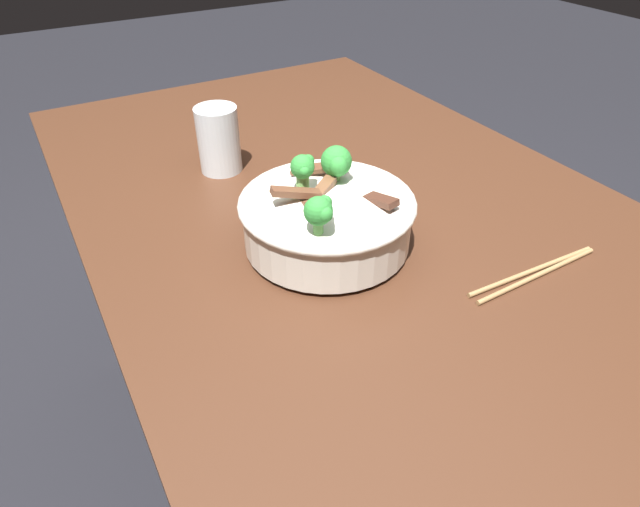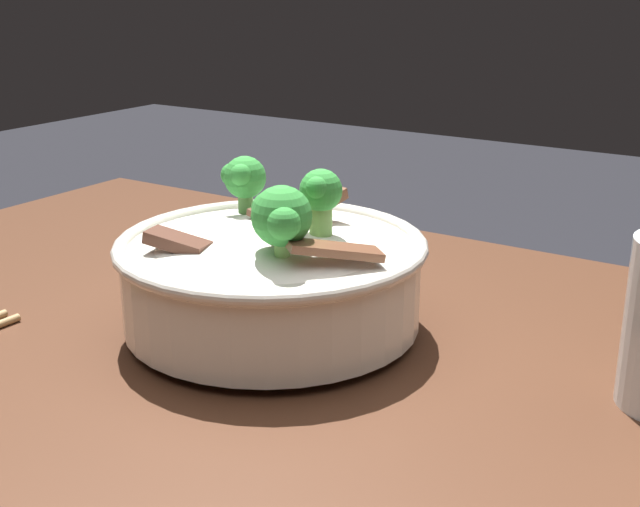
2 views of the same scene
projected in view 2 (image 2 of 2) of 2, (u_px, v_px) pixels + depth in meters
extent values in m
cube|color=#472819|center=(350.00, 448.00, 0.58)|extent=(1.33, 0.87, 0.04)
cube|color=#472819|center=(140.00, 456.00, 1.30)|extent=(0.06, 0.06, 0.76)
cylinder|color=silver|center=(273.00, 326.00, 0.72)|extent=(0.10, 0.10, 0.01)
cylinder|color=silver|center=(272.00, 283.00, 0.71)|extent=(0.25, 0.25, 0.07)
torus|color=silver|center=(271.00, 244.00, 0.70)|extent=(0.26, 0.26, 0.01)
ellipsoid|color=white|center=(271.00, 258.00, 0.70)|extent=(0.22, 0.22, 0.05)
cube|color=#4C2B1E|center=(178.00, 242.00, 0.67)|extent=(0.06, 0.03, 0.02)
cube|color=#563323|center=(286.00, 224.00, 0.72)|extent=(0.08, 0.04, 0.02)
cube|color=brown|center=(312.00, 208.00, 0.72)|extent=(0.03, 0.08, 0.03)
cube|color=brown|center=(286.00, 231.00, 0.69)|extent=(0.05, 0.07, 0.02)
cube|color=brown|center=(335.00, 250.00, 0.64)|extent=(0.07, 0.07, 0.02)
cylinder|color=#7AB256|center=(321.00, 222.00, 0.69)|extent=(0.02, 0.02, 0.03)
sphere|color=green|center=(321.00, 190.00, 0.68)|extent=(0.04, 0.04, 0.04)
sphere|color=green|center=(311.00, 188.00, 0.69)|extent=(0.02, 0.02, 0.02)
sphere|color=green|center=(317.00, 188.00, 0.67)|extent=(0.02, 0.02, 0.02)
cylinder|color=#5B9947|center=(246.00, 202.00, 0.77)|extent=(0.01, 0.01, 0.02)
sphere|color=green|center=(245.00, 177.00, 0.76)|extent=(0.04, 0.04, 0.04)
sphere|color=green|center=(233.00, 175.00, 0.77)|extent=(0.02, 0.02, 0.02)
sphere|color=green|center=(241.00, 175.00, 0.75)|extent=(0.02, 0.02, 0.02)
cylinder|color=#7AB256|center=(282.00, 248.00, 0.64)|extent=(0.01, 0.01, 0.02)
sphere|color=green|center=(282.00, 216.00, 0.63)|extent=(0.05, 0.05, 0.05)
sphere|color=green|center=(270.00, 210.00, 0.65)|extent=(0.03, 0.03, 0.03)
sphere|color=green|center=(284.00, 223.00, 0.62)|extent=(0.03, 0.03, 0.03)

